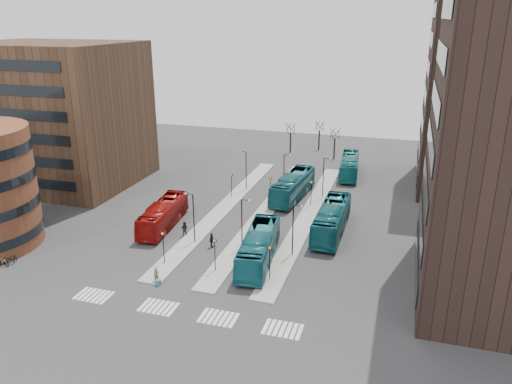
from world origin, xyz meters
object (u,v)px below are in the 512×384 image
(bicycle_mid, at_px, (2,262))
(teal_bus_c, at_px, (332,219))
(teal_bus_d, at_px, (349,166))
(commuter_b, at_px, (212,240))
(commuter_c, at_px, (242,255))
(bicycle_near, at_px, (6,260))
(traveller, at_px, (156,275))
(commuter_a, at_px, (184,229))
(bicycle_far, at_px, (13,256))
(teal_bus_a, at_px, (259,247))
(suitcase, at_px, (158,283))
(teal_bus_b, at_px, (293,186))
(red_bus, at_px, (163,215))

(bicycle_mid, bearing_deg, teal_bus_c, -54.79)
(teal_bus_d, height_order, commuter_b, teal_bus_d)
(commuter_c, bearing_deg, bicycle_near, -67.76)
(traveller, relative_size, commuter_a, 0.84)
(commuter_c, bearing_deg, bicycle_far, -69.90)
(teal_bus_a, distance_m, traveller, 11.46)
(suitcase, height_order, teal_bus_a, teal_bus_a)
(teal_bus_c, bearing_deg, commuter_b, -146.61)
(teal_bus_c, distance_m, bicycle_mid, 38.10)
(suitcase, relative_size, traveller, 0.40)
(bicycle_far, bearing_deg, teal_bus_b, -19.16)
(teal_bus_a, relative_size, teal_bus_b, 0.97)
(commuter_c, bearing_deg, teal_bus_d, 172.07)
(teal_bus_b, xyz_separation_m, bicycle_near, (-25.34, -29.74, -1.35))
(traveller, xyz_separation_m, commuter_c, (6.90, 6.88, 0.02))
(teal_bus_b, height_order, teal_bus_c, teal_bus_c)
(teal_bus_c, bearing_deg, suitcase, -128.68)
(traveller, bearing_deg, commuter_a, 80.44)
(teal_bus_d, height_order, bicycle_far, teal_bus_d)
(bicycle_far, bearing_deg, bicycle_mid, -157.74)
(red_bus, distance_m, commuter_b, 9.11)
(commuter_a, distance_m, bicycle_mid, 20.40)
(commuter_b, bearing_deg, commuter_c, -115.58)
(suitcase, bearing_deg, commuter_b, 89.43)
(red_bus, height_order, bicycle_mid, red_bus)
(teal_bus_a, bearing_deg, commuter_a, 153.21)
(red_bus, height_order, commuter_b, red_bus)
(commuter_a, relative_size, commuter_c, 1.16)
(teal_bus_c, distance_m, teal_bus_d, 24.77)
(teal_bus_a, height_order, teal_bus_b, teal_bus_b)
(red_bus, xyz_separation_m, bicycle_near, (-11.83, -14.35, -1.16))
(teal_bus_b, xyz_separation_m, traveller, (-7.68, -28.52, -1.07))
(red_bus, bearing_deg, traveller, -71.76)
(red_bus, distance_m, commuter_c, 14.20)
(commuter_b, bearing_deg, red_bus, 66.44)
(traveller, xyz_separation_m, commuter_b, (2.38, 9.23, 0.14))
(bicycle_near, bearing_deg, red_bus, -50.81)
(teal_bus_a, bearing_deg, teal_bus_b, 86.21)
(teal_bus_d, distance_m, commuter_c, 36.17)
(commuter_a, xyz_separation_m, commuter_c, (8.98, -4.50, -0.13))
(teal_bus_b, relative_size, bicycle_far, 8.56)
(teal_bus_a, distance_m, bicycle_mid, 27.93)
(teal_bus_d, distance_m, commuter_b, 35.15)
(teal_bus_c, relative_size, commuter_a, 7.22)
(teal_bus_a, bearing_deg, bicycle_near, -168.40)
(bicycle_mid, bearing_deg, bicycle_near, 4.77)
(teal_bus_c, height_order, teal_bus_d, teal_bus_c)
(teal_bus_b, distance_m, teal_bus_c, 13.31)
(commuter_a, bearing_deg, bicycle_far, 34.35)
(teal_bus_d, height_order, bicycle_mid, teal_bus_d)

